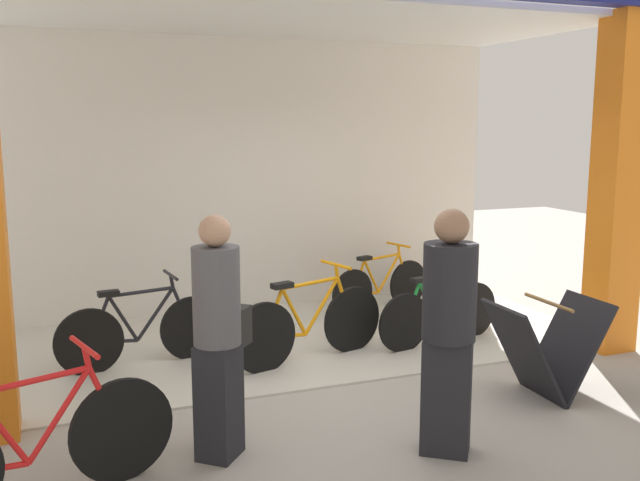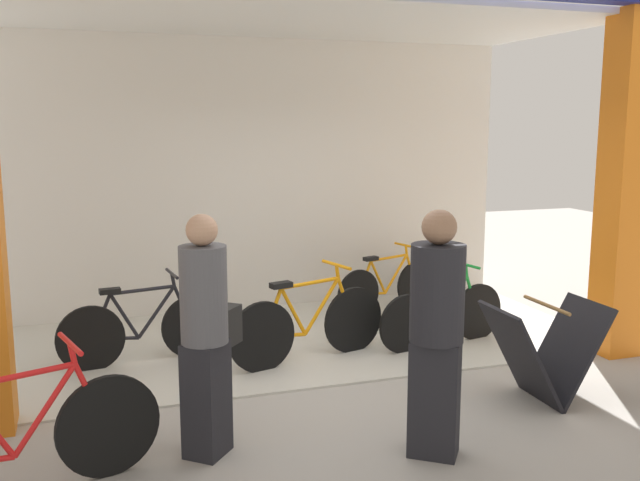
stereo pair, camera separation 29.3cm
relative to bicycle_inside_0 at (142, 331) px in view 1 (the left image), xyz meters
name	(u,v)px [view 1 (the left image)]	position (x,y,z in m)	size (l,w,h in m)	color
ground_plane	(349,385)	(1.59, -1.10, -0.34)	(19.98, 19.98, 0.00)	#9E9991
shop_facade	(293,126)	(1.59, 0.36, 1.85)	(6.19, 3.11, 4.09)	beige
bicycle_inside_0	(142,331)	(0.00, 0.00, 0.00)	(1.55, 0.43, 0.85)	black
bicycle_inside_1	(440,313)	(2.89, -0.40, -0.01)	(1.48, 0.41, 0.83)	black
bicycle_inside_2	(309,324)	(1.48, -0.43, 0.02)	(1.62, 0.54, 0.91)	black
bicycle_inside_3	(381,286)	(2.88, 0.94, -0.02)	(1.40, 0.48, 0.80)	black
bicycle_parked_0	(36,447)	(-0.87, -2.22, 0.03)	(1.63, 0.56, 0.93)	black
sandwich_board_sign	(546,349)	(2.99, -1.90, 0.06)	(0.91, 0.60, 0.82)	black
pedestrian_0	(449,329)	(1.72, -2.47, 0.53)	(0.50, 0.50, 1.68)	black
pedestrian_2	(219,336)	(0.28, -1.97, 0.50)	(0.53, 0.57, 1.65)	black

